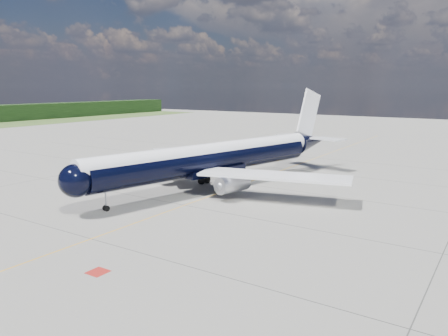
{
  "coord_description": "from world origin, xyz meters",
  "views": [
    {
      "loc": [
        34.02,
        -32.41,
        15.07
      ],
      "look_at": [
        1.68,
        16.66,
        4.0
      ],
      "focal_mm": 35.0,
      "sensor_mm": 36.0,
      "label": 1
    }
  ],
  "objects": [
    {
      "name": "main_airliner",
      "position": [
        -2.09,
        20.66,
        4.56
      ],
      "size": [
        40.68,
        50.27,
        14.69
      ],
      "rotation": [
        0.0,
        0.0,
        -0.23
      ],
      "color": "black",
      "rests_on": "ground"
    },
    {
      "name": "ground",
      "position": [
        0.0,
        30.0,
        0.0
      ],
      "size": [
        320.0,
        320.0,
        0.0
      ],
      "primitive_type": "plane",
      "color": "gray",
      "rests_on": "ground"
    },
    {
      "name": "red_marking",
      "position": [
        6.8,
        -10.0,
        0.0
      ],
      "size": [
        1.6,
        1.6,
        0.01
      ],
      "primitive_type": "cube",
      "color": "maroon",
      "rests_on": "ground"
    },
    {
      "name": "taxiway_centerline",
      "position": [
        0.0,
        25.0,
        0.0
      ],
      "size": [
        0.16,
        160.0,
        0.01
      ],
      "primitive_type": "cube",
      "color": "orange",
      "rests_on": "ground"
    }
  ]
}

